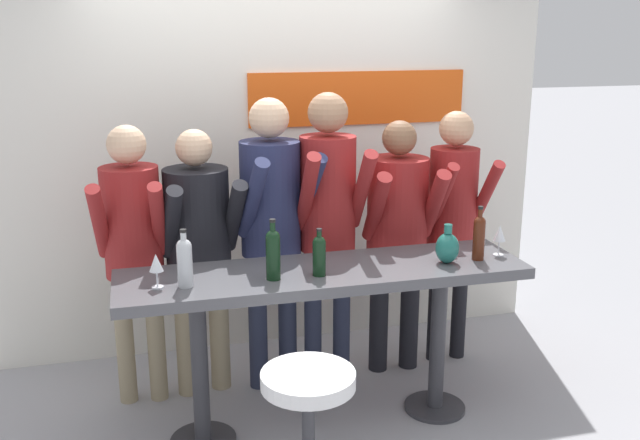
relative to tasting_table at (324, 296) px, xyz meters
The scene contains 17 objects.
ground_plane 0.79m from the tasting_table, ahead, with size 40.00×40.00×0.00m, color #9E9EA3.
back_wall 1.34m from the tasting_table, 89.71° to the left, with size 3.81×0.12×2.54m.
tasting_table is the anchor object (origin of this frame).
bar_stool 0.79m from the tasting_table, 110.93° to the right, with size 0.46×0.46×0.70m.
person_far_left 1.16m from the tasting_table, 150.60° to the left, with size 0.43×0.54×1.68m.
person_left 0.87m from the tasting_table, 136.40° to the left, with size 0.50×0.58×1.64m.
person_center_left 0.68m from the tasting_table, 107.40° to the left, with size 0.50×0.61×1.81m.
person_center 0.66m from the tasting_table, 72.30° to the left, with size 0.41×0.55×1.83m.
person_center_right 0.87m from the tasting_table, 41.55° to the left, with size 0.47×0.56×1.65m.
person_right 1.23m from the tasting_table, 30.51° to the left, with size 0.38×0.51×1.69m.
wine_bottle_0 0.43m from the tasting_table, 163.38° to the right, with size 0.08×0.08×0.32m.
wine_bottle_1 0.80m from the tasting_table, behind, with size 0.08×0.08×0.30m.
wine_bottle_2 0.29m from the tasting_table, 119.37° to the right, with size 0.07×0.07×0.25m.
wine_bottle_3 0.92m from the tasting_table, ahead, with size 0.07×0.07×0.31m.
wine_glass_0 1.06m from the tasting_table, ahead, with size 0.07×0.07×0.18m.
wine_glass_1 0.92m from the tasting_table, behind, with size 0.07×0.07×0.18m.
decorative_vase 0.73m from the tasting_table, ahead, with size 0.13×0.13×0.22m.
Camera 1 is at (-0.95, -3.50, 2.21)m, focal length 40.00 mm.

